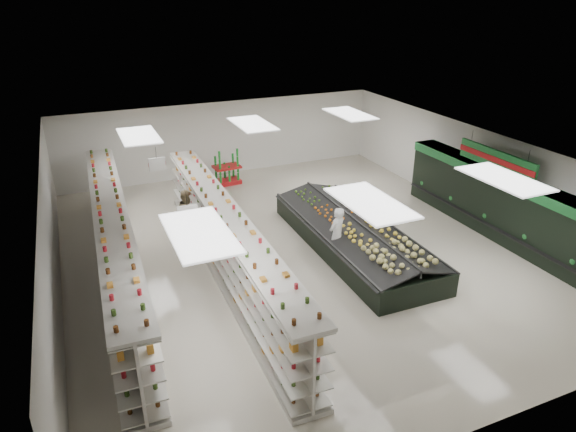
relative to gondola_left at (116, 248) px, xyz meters
name	(u,v)px	position (x,y,z in m)	size (l,w,h in m)	color
floor	(297,249)	(5.42, -0.47, -0.97)	(16.00, 16.00, 0.00)	beige
ceiling	(298,153)	(5.42, -0.47, 2.23)	(14.00, 16.00, 0.02)	white
wall_back	(223,138)	(5.42, 7.53, 0.63)	(14.00, 0.02, 3.20)	white
wall_front	(485,365)	(5.42, -8.47, 0.63)	(14.00, 0.02, 3.20)	white
wall_left	(50,245)	(-1.58, -0.47, 0.63)	(0.02, 16.00, 3.20)	white
wall_right	(477,173)	(12.42, -0.47, 0.63)	(0.02, 16.00, 3.20)	white
produce_wall_case	(496,199)	(11.95, -1.97, 0.27)	(0.93, 8.00, 2.20)	black
aisle_sign_near	(188,213)	(1.62, -2.47, 1.78)	(0.52, 0.06, 0.75)	white
aisle_sign_far	(157,164)	(1.62, 1.53, 1.78)	(0.52, 0.06, 0.75)	white
hortifruti_banner	(496,160)	(11.66, -1.97, 1.68)	(0.12, 3.20, 0.95)	#1D6D30
gondola_left	(116,248)	(0.00, 0.00, 0.00)	(1.32, 12.18, 2.11)	beige
gondola_center	(227,246)	(2.92, -1.12, -0.02)	(1.14, 11.86, 2.05)	beige
produce_island	(353,235)	(7.08, -1.10, -0.48)	(2.70, 7.17, 1.06)	black
soda_endcap	(227,168)	(5.15, 6.18, -0.28)	(1.16, 0.84, 1.41)	#AE1317
shopper_main	(337,234)	(6.22, -1.56, -0.10)	(0.63, 0.41, 1.73)	white
shopper_background	(188,213)	(2.50, 1.91, -0.16)	(0.79, 0.49, 1.62)	#9F8961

